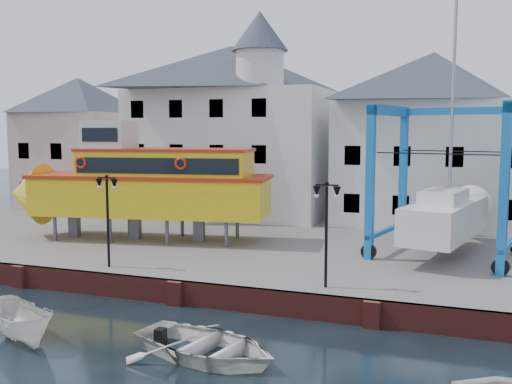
% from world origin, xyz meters
% --- Properties ---
extents(ground, '(140.00, 140.00, 0.00)m').
position_xyz_m(ground, '(0.00, 0.00, 0.00)').
color(ground, black).
rests_on(ground, ground).
extents(hardstanding, '(44.00, 22.00, 1.00)m').
position_xyz_m(hardstanding, '(0.00, 11.00, 0.50)').
color(hardstanding, slate).
rests_on(hardstanding, ground).
extents(quay_wall, '(44.00, 0.47, 1.00)m').
position_xyz_m(quay_wall, '(-0.00, 0.10, 0.50)').
color(quay_wall, maroon).
rests_on(quay_wall, ground).
extents(building_pink, '(8.00, 7.00, 10.30)m').
position_xyz_m(building_pink, '(-18.00, 18.00, 6.15)').
color(building_pink, tan).
rests_on(building_pink, hardstanding).
extents(building_white_main, '(14.00, 8.30, 14.00)m').
position_xyz_m(building_white_main, '(-4.87, 18.39, 7.34)').
color(building_white_main, silver).
rests_on(building_white_main, hardstanding).
extents(building_white_right, '(12.00, 8.00, 11.20)m').
position_xyz_m(building_white_right, '(9.00, 19.00, 6.60)').
color(building_white_right, silver).
rests_on(building_white_right, hardstanding).
extents(lamp_post_left, '(1.12, 0.32, 4.20)m').
position_xyz_m(lamp_post_left, '(-4.00, 1.20, 4.17)').
color(lamp_post_left, black).
rests_on(lamp_post_left, hardstanding).
extents(lamp_post_right, '(1.12, 0.32, 4.20)m').
position_xyz_m(lamp_post_right, '(6.00, 1.20, 4.17)').
color(lamp_post_right, black).
rests_on(lamp_post_right, hardstanding).
extents(tour_boat, '(15.76, 6.01, 6.70)m').
position_xyz_m(tour_boat, '(-6.41, 7.43, 4.16)').
color(tour_boat, '#59595E').
rests_on(tour_boat, hardstanding).
extents(travel_lift, '(7.61, 9.70, 14.21)m').
position_xyz_m(travel_lift, '(10.45, 9.29, 3.37)').
color(travel_lift, '#0F58AE').
rests_on(travel_lift, hardstanding).
extents(motorboat_a, '(4.05, 3.06, 1.48)m').
position_xyz_m(motorboat_a, '(-3.09, -5.32, 0.00)').
color(motorboat_a, silver).
rests_on(motorboat_a, ground).
extents(motorboat_b, '(5.80, 4.73, 1.05)m').
position_xyz_m(motorboat_b, '(3.46, -4.58, 0.00)').
color(motorboat_b, silver).
rests_on(motorboat_b, ground).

